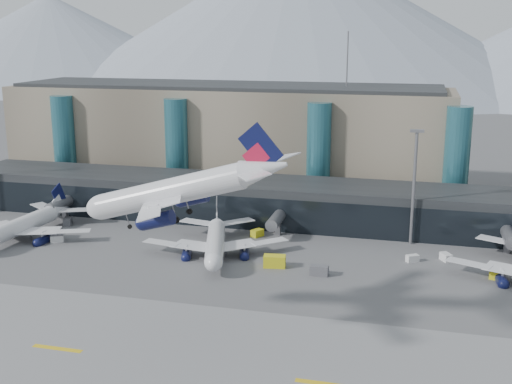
% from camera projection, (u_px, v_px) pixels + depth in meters
% --- Properties ---
extents(ground, '(900.00, 900.00, 0.00)m').
position_uv_depth(ground, '(216.00, 320.00, 104.69)').
color(ground, '#515154').
rests_on(ground, ground).
extents(runway_strip, '(400.00, 40.00, 0.04)m').
position_uv_depth(runway_strip, '(184.00, 365.00, 90.58)').
color(runway_strip, slate).
rests_on(runway_strip, ground).
extents(runway_markings, '(128.00, 1.00, 0.02)m').
position_uv_depth(runway_markings, '(184.00, 365.00, 90.57)').
color(runway_markings, gold).
rests_on(runway_markings, ground).
extents(concourse, '(170.00, 27.00, 10.00)m').
position_uv_depth(concourse, '(287.00, 203.00, 157.76)').
color(concourse, black).
rests_on(concourse, ground).
extents(terminal_main, '(130.00, 30.00, 31.00)m').
position_uv_depth(terminal_main, '(227.00, 136.00, 191.52)').
color(terminal_main, gray).
rests_on(terminal_main, ground).
extents(teal_towers, '(116.40, 19.40, 46.00)m').
position_uv_depth(teal_towers, '(246.00, 152.00, 174.44)').
color(teal_towers, '#296573').
rests_on(teal_towers, ground).
extents(mountain_ridge, '(910.00, 400.00, 110.00)m').
position_uv_depth(mountain_ridge, '(403.00, 32.00, 447.02)').
color(mountain_ridge, gray).
rests_on(mountain_ridge, ground).
extents(lightmast_mid, '(3.00, 1.20, 25.60)m').
position_uv_depth(lightmast_mid, '(414.00, 181.00, 139.15)').
color(lightmast_mid, slate).
rests_on(lightmast_mid, ground).
extents(hero_jet, '(33.87, 34.62, 11.16)m').
position_uv_depth(hero_jet, '(189.00, 183.00, 93.37)').
color(hero_jet, silver).
rests_on(hero_jet, ground).
extents(jet_parked_left, '(34.08, 33.67, 11.02)m').
position_uv_depth(jet_parked_left, '(28.00, 218.00, 147.40)').
color(jet_parked_left, silver).
rests_on(jet_parked_left, ground).
extents(jet_parked_mid, '(31.36, 32.74, 10.51)m').
position_uv_depth(jet_parked_mid, '(216.00, 234.00, 136.54)').
color(jet_parked_mid, silver).
rests_on(jet_parked_mid, ground).
extents(veh_a, '(3.24, 2.71, 1.59)m').
position_uv_depth(veh_a, '(57.00, 239.00, 143.53)').
color(veh_a, silver).
rests_on(veh_a, ground).
extents(veh_b, '(2.90, 3.34, 1.64)m').
position_uv_depth(veh_b, '(257.00, 233.00, 147.49)').
color(veh_b, gold).
rests_on(veh_b, ground).
extents(veh_c, '(3.55, 1.94, 1.95)m').
position_uv_depth(veh_c, '(319.00, 270.00, 123.99)').
color(veh_c, '#515257').
rests_on(veh_c, ground).
extents(veh_d, '(2.86, 2.50, 1.44)m').
position_uv_depth(veh_d, '(412.00, 258.00, 131.29)').
color(veh_d, silver).
rests_on(veh_d, ground).
extents(veh_e, '(3.05, 2.21, 1.55)m').
position_uv_depth(veh_e, '(497.00, 276.00, 121.81)').
color(veh_e, gold).
rests_on(veh_e, ground).
extents(veh_f, '(2.64, 3.52, 1.75)m').
position_uv_depth(veh_f, '(68.00, 221.00, 156.33)').
color(veh_f, '#515257').
rests_on(veh_f, ground).
extents(veh_g, '(2.72, 3.16, 1.59)m').
position_uv_depth(veh_g, '(446.00, 257.00, 131.79)').
color(veh_g, silver).
rests_on(veh_g, ground).
extents(veh_h, '(4.64, 2.88, 2.41)m').
position_uv_depth(veh_h, '(275.00, 261.00, 128.23)').
color(veh_h, gold).
rests_on(veh_h, ground).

